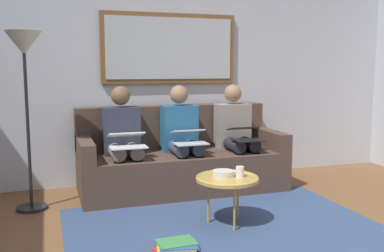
% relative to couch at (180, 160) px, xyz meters
% --- Properties ---
extents(wall_rear, '(6.00, 0.12, 2.60)m').
position_rel_couch_xyz_m(wall_rear, '(0.00, -0.48, 0.99)').
color(wall_rear, '#B7BCC6').
rests_on(wall_rear, ground_plane).
extents(area_rug, '(2.60, 1.80, 0.01)m').
position_rel_couch_xyz_m(area_rug, '(0.00, 1.27, -0.31)').
color(area_rug, '#33476B').
rests_on(area_rug, ground_plane).
extents(couch, '(2.20, 0.90, 0.90)m').
position_rel_couch_xyz_m(couch, '(0.00, 0.00, 0.00)').
color(couch, '#4C382D').
rests_on(couch, ground_plane).
extents(framed_mirror, '(1.59, 0.05, 0.80)m').
position_rel_couch_xyz_m(framed_mirror, '(0.00, -0.39, 1.24)').
color(framed_mirror, brown).
extents(coffee_table, '(0.53, 0.53, 0.42)m').
position_rel_couch_xyz_m(coffee_table, '(-0.05, 1.22, 0.08)').
color(coffee_table, tan).
rests_on(coffee_table, ground_plane).
extents(cup, '(0.07, 0.07, 0.09)m').
position_rel_couch_xyz_m(cup, '(-0.16, 1.23, 0.14)').
color(cup, silver).
rests_on(cup, coffee_table).
extents(bowl, '(0.19, 0.19, 0.05)m').
position_rel_couch_xyz_m(bowl, '(-0.03, 1.17, 0.12)').
color(bowl, beige).
rests_on(bowl, coffee_table).
extents(person_left, '(0.38, 0.58, 1.14)m').
position_rel_couch_xyz_m(person_left, '(-0.64, 0.07, 0.30)').
color(person_left, gray).
rests_on(person_left, couch).
extents(laptop_black, '(0.31, 0.34, 0.15)m').
position_rel_couch_xyz_m(laptop_black, '(-0.64, 0.32, 0.32)').
color(laptop_black, black).
extents(person_middle, '(0.38, 0.58, 1.14)m').
position_rel_couch_xyz_m(person_middle, '(0.00, 0.07, 0.30)').
color(person_middle, '#235B84').
rests_on(person_middle, couch).
extents(laptop_silver, '(0.33, 0.34, 0.14)m').
position_rel_couch_xyz_m(laptop_silver, '(0.00, 0.32, 0.32)').
color(laptop_silver, silver).
extents(person_right, '(0.38, 0.58, 1.14)m').
position_rel_couch_xyz_m(person_right, '(0.64, 0.07, 0.30)').
color(person_right, '#2D3342').
rests_on(person_right, couch).
extents(laptop_white, '(0.36, 0.33, 0.15)m').
position_rel_couch_xyz_m(laptop_white, '(0.64, 0.31, 0.31)').
color(laptop_white, white).
extents(magazine_stack, '(0.34, 0.27, 0.05)m').
position_rel_couch_xyz_m(magazine_stack, '(0.51, 1.59, -0.28)').
color(magazine_stack, red).
rests_on(magazine_stack, ground_plane).
extents(standing_lamp, '(0.32, 0.32, 1.66)m').
position_rel_couch_xyz_m(standing_lamp, '(1.55, 0.27, 1.06)').
color(standing_lamp, black).
rests_on(standing_lamp, ground_plane).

